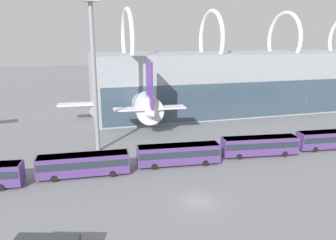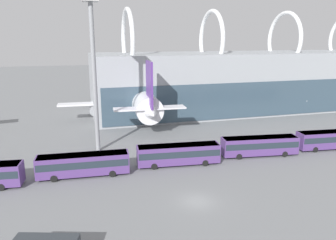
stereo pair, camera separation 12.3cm
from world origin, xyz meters
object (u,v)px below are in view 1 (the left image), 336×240
Objects in this scene: shuttle_bus_4 at (332,138)px; floodlight_mast at (94,63)px; airliner_at_gate_far at (139,97)px; airliner_parked_remote at (307,89)px; shuttle_bus_1 at (84,164)px; shuttle_bus_3 at (260,145)px; shuttle_bus_2 at (179,153)px.

shuttle_bus_4 is 44.69m from floodlight_mast.
airliner_parked_remote is (53.24, 4.33, -0.82)m from airliner_at_gate_far.
shuttle_bus_1 is at bearing -104.63° from floodlight_mast.
airliner_at_gate_far is 3.30× the size of shuttle_bus_4.
airliner_at_gate_far reaches higher than shuttle_bus_3.
airliner_at_gate_far is 1.69× the size of floodlight_mast.
shuttle_bus_1 and shuttle_bus_2 have the same top height.
shuttle_bus_1 is at bearing -108.77° from airliner_parked_remote.
shuttle_bus_1 is 29.35m from shuttle_bus_3.
airliner_parked_remote is at bearing 22.58° from floodlight_mast.
floodlight_mast reaches higher than shuttle_bus_3.
airliner_parked_remote is at bearing 51.15° from shuttle_bus_3.
floodlight_mast reaches higher than shuttle_bus_1.
shuttle_bus_2 is at bearing -41.37° from floodlight_mast.
airliner_at_gate_far is 27.75m from floodlight_mast.
airliner_parked_remote is at bearing 40.71° from shuttle_bus_2.
shuttle_bus_4 is at bearing -135.44° from airliner_at_gate_far.
shuttle_bus_2 is 14.67m from shuttle_bus_3.
airliner_parked_remote is 44.73m from shuttle_bus_4.
airliner_at_gate_far is 3.30× the size of shuttle_bus_2.
airliner_at_gate_far is at bearing -133.26° from airliner_parked_remote.
floodlight_mast is (-65.19, -27.11, 11.23)m from airliner_parked_remote.
shuttle_bus_1 is 14.67m from shuttle_bus_2.
airliner_parked_remote is 71.49m from floodlight_mast.
airliner_at_gate_far is 53.42m from airliner_parked_remote.
shuttle_bus_4 is (44.01, 0.24, 0.00)m from shuttle_bus_1.
airliner_parked_remote reaches higher than shuttle_bus_4.
airliner_parked_remote is 53.79m from shuttle_bus_3.
airliner_parked_remote is 65.28m from shuttle_bus_2.
airliner_at_gate_far is 36.84m from shuttle_bus_1.
airliner_parked_remote is 2.08× the size of shuttle_bus_1.
shuttle_bus_1 is 17.71m from floodlight_mast.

